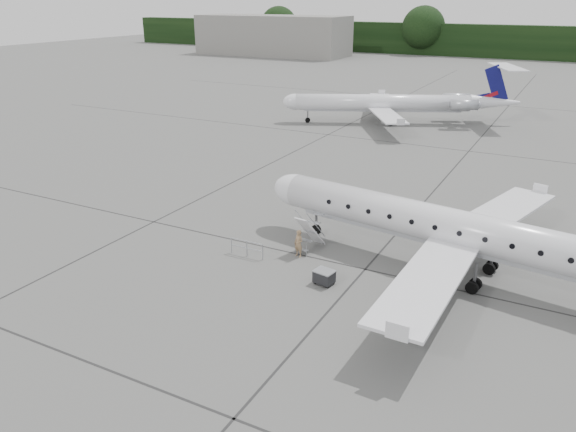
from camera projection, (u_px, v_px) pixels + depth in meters
The scene contains 9 objects.
ground at pixel (417, 305), 28.51m from camera, with size 320.00×320.00×0.00m, color #5F5F5D.
treeline at pixel (568, 44), 134.09m from camera, with size 260.00×4.00×8.00m, color black.
terminal_building at pixel (272, 35), 147.63m from camera, with size 40.00×14.00×10.00m, color slate.
main_regional_jet at pixel (471, 213), 30.09m from camera, with size 29.57×21.29×7.58m, color silver, non-canonical shape.
airstair at pixel (310, 232), 34.37m from camera, with size 0.85×2.14×2.38m, color silver, non-canonical shape.
passenger at pixel (299, 243), 33.59m from camera, with size 0.62×0.41×1.70m, color #977652.
safety_railing at pixel (247, 249), 33.72m from camera, with size 2.20×0.08×1.00m, color #96999E, non-canonical shape.
baggage_cart at pixel (324, 277), 30.48m from camera, with size 1.01×0.82×0.88m, color black, non-canonical shape.
bg_regional_left at pixel (383, 95), 67.96m from camera, with size 26.98×19.43×7.08m, color silver, non-canonical shape.
Camera 1 is at (5.80, -25.06, 14.66)m, focal length 35.00 mm.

